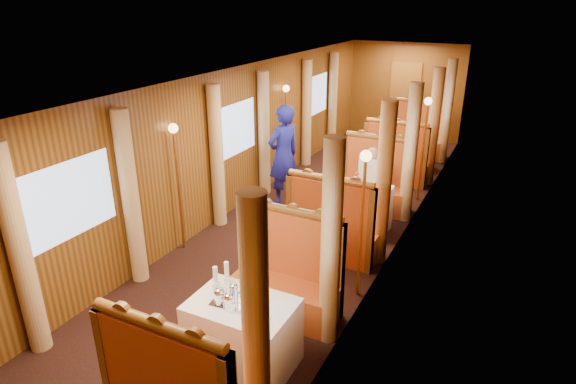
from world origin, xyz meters
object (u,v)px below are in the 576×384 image
Objects in this scene: banquette_near_aft at (287,281)px; rose_vase_mid at (357,177)px; banquette_far_aft at (418,138)px; passenger at (371,174)px; teapot_left at (220,299)px; fruit_plate at (261,314)px; banquette_mid_fwd at (333,232)px; table_mid at (356,209)px; teapot_right at (229,303)px; table_near at (243,334)px; tea_tray at (229,302)px; banquette_far_fwd at (396,162)px; table_far at (407,152)px; steward at (284,155)px; banquette_mid_aft at (374,186)px; teapot_back at (234,293)px; rose_vase_far at (409,127)px.

rose_vase_mid is (-0.01, 2.50, 0.50)m from banquette_near_aft.
banquette_far_aft reaches higher than passenger.
teapot_left is 0.86× the size of fruit_plate.
banquette_mid_fwd is 1.76× the size of passenger.
banquette_near_aft is 3.72× the size of rose_vase_mid.
table_mid is 6.20× the size of teapot_right.
table_near is 1.38× the size of passenger.
tea_tray is (-0.11, -0.05, 0.38)m from table_near.
banquette_far_fwd is 1.76× the size of passenger.
table_far is 2.92× the size of rose_vase_mid.
tea_tray is 0.45× the size of passenger.
teapot_left is at bearing -91.43° from table_far.
banquette_far_fwd is 6.10m from fruit_plate.
banquette_mid_fwd is at bearing 69.99° from steward.
banquette_mid_fwd reaches higher than teapot_left.
banquette_near_aft and banquette_far_fwd have the same top height.
banquette_mid_aft and banquette_far_aft have the same top height.
table_mid is 3.65m from teapot_left.
teapot_left reaches higher than fruit_plate.
passenger is at bearing 90.00° from banquette_mid_fwd.
banquette_far_aft is at bearing 90.00° from banquette_mid_fwd.
teapot_back is at bearing -90.81° from banquette_far_aft.
banquette_far_fwd reaches higher than table_far.
banquette_mid_aft is 4.58m from tea_tray.
banquette_mid_fwd is 3.72× the size of rose_vase_mid.
fruit_plate is 0.58× the size of rose_vase_mid.
banquette_near_aft reaches higher than teapot_back.
fruit_plate is at bearing -87.42° from banquette_far_fwd.
fruit_plate is at bearing -86.38° from passenger.
table_mid is 2.92× the size of rose_vase_far.
table_far is at bearing 90.00° from banquette_mid_aft.
banquette_far_fwd is (0.00, 5.99, 0.05)m from table_near.
table_far is at bearing -27.41° from rose_vase_far.
rose_vase_far is (-0.01, 4.52, 0.50)m from banquette_mid_fwd.
table_mid is 1.38× the size of passenger.
table_far is (0.00, 4.51, -0.05)m from banquette_mid_fwd.
banquette_near_aft reaches higher than rose_vase_far.
table_mid is 0.78× the size of banquette_mid_fwd.
banquette_far_fwd is 6.14m from teapot_right.
passenger is (-0.00, -0.28, 0.32)m from banquette_mid_aft.
table_near is at bearing 45.26° from steward.
teapot_right is at bearing -90.67° from banquette_mid_aft.
banquette_mid_aft is at bearing 90.00° from table_near.
teapot_back is at bearing -90.92° from table_far.
banquette_near_aft is 3.50m from banquette_mid_aft.
teapot_back is at bearing 110.87° from teapot_right.
teapot_left is at bearing -98.93° from banquette_near_aft.
banquette_mid_fwd is 3.94× the size of tea_tray.
banquette_mid_aft is (0.00, 4.51, 0.05)m from table_near.
banquette_near_aft is at bearing -90.00° from banquette_far_aft.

